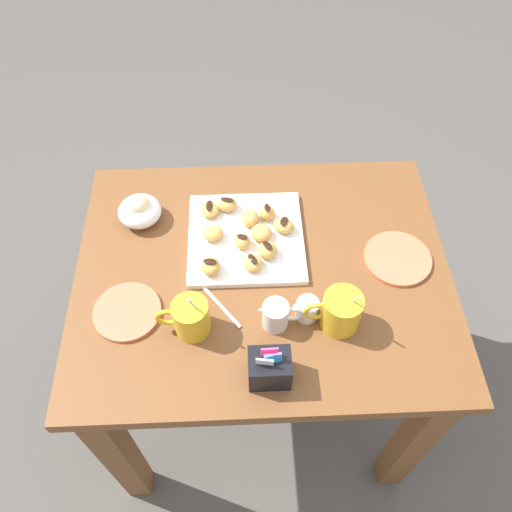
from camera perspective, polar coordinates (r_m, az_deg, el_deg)
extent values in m
plane|color=#514C47|center=(1.96, 0.51, -14.32)|extent=(8.00, 8.00, 0.00)
cube|color=brown|center=(1.30, 0.74, -2.00)|extent=(0.93, 0.74, 0.04)
cube|color=brown|center=(1.85, 12.78, -0.19)|extent=(0.07, 0.07, 0.72)
cube|color=brown|center=(1.83, -12.68, -1.04)|extent=(0.07, 0.07, 0.72)
cube|color=brown|center=(1.58, 16.88, -18.73)|extent=(0.07, 0.07, 0.72)
cube|color=brown|center=(1.56, -14.87, -20.10)|extent=(0.07, 0.07, 0.72)
cube|color=white|center=(1.34, -1.13, 2.01)|extent=(0.29, 0.29, 0.02)
cylinder|color=gold|center=(1.18, 9.35, -6.04)|extent=(0.09, 0.09, 0.10)
torus|color=gold|center=(1.17, 6.71, -6.06)|extent=(0.06, 0.01, 0.06)
cylinder|color=black|center=(1.15, 9.63, -4.95)|extent=(0.08, 0.08, 0.01)
cylinder|color=silver|center=(1.15, 10.48, -5.04)|extent=(0.01, 0.05, 0.13)
cylinder|color=gold|center=(1.17, -7.13, -6.74)|extent=(0.08, 0.08, 0.09)
torus|color=gold|center=(1.17, -9.66, -6.67)|extent=(0.06, 0.01, 0.06)
cylinder|color=black|center=(1.14, -7.33, -5.73)|extent=(0.07, 0.07, 0.01)
cylinder|color=silver|center=(1.14, -6.48, -5.82)|extent=(0.03, 0.03, 0.12)
cylinder|color=white|center=(1.18, 2.15, -6.54)|extent=(0.06, 0.06, 0.07)
cone|color=white|center=(1.15, 0.77, -5.95)|extent=(0.02, 0.02, 0.02)
torus|color=white|center=(1.18, 4.11, -6.37)|extent=(0.05, 0.01, 0.05)
cylinder|color=white|center=(1.15, 2.20, -5.79)|extent=(0.05, 0.05, 0.01)
cube|color=black|center=(1.12, 1.62, -12.22)|extent=(0.09, 0.07, 0.08)
cube|color=#2D84D1|center=(1.07, 1.90, -11.24)|extent=(0.04, 0.02, 0.03)
cube|color=#EA4C93|center=(1.07, 1.26, -10.54)|extent=(0.04, 0.01, 0.03)
cube|color=white|center=(1.06, 0.97, -11.58)|extent=(0.04, 0.01, 0.03)
cube|color=#EA4C93|center=(1.07, 1.83, -10.97)|extent=(0.04, 0.01, 0.03)
ellipsoid|color=white|center=(1.40, -12.65, 4.83)|extent=(0.11, 0.11, 0.06)
sphere|color=#F4E5B2|center=(1.38, -12.81, 5.42)|extent=(0.06, 0.06, 0.06)
ellipsoid|color=green|center=(1.37, -13.47, 5.92)|extent=(0.03, 0.02, 0.01)
cylinder|color=white|center=(1.20, 5.65, -5.83)|extent=(0.05, 0.05, 0.05)
cone|color=white|center=(1.18, 4.52, -5.45)|extent=(0.02, 0.02, 0.02)
torus|color=white|center=(1.20, 7.37, -5.68)|extent=(0.04, 0.01, 0.04)
cylinder|color=black|center=(1.18, 5.73, -5.30)|extent=(0.04, 0.04, 0.01)
cylinder|color=#E5704C|center=(1.35, 15.29, -0.26)|extent=(0.17, 0.17, 0.01)
cylinder|color=#E5704C|center=(1.25, -13.98, -5.96)|extent=(0.16, 0.16, 0.01)
cube|color=silver|center=(1.23, -3.94, -5.48)|extent=(0.10, 0.12, 0.00)
ellipsoid|color=silver|center=(1.26, -6.01, -3.20)|extent=(0.03, 0.02, 0.01)
ellipsoid|color=#DBA351|center=(1.26, -0.37, -0.81)|extent=(0.05, 0.05, 0.03)
ellipsoid|color=black|center=(1.25, -0.37, -0.36)|extent=(0.03, 0.04, 0.00)
ellipsoid|color=#DBA351|center=(1.38, -5.11, 5.09)|extent=(0.06, 0.06, 0.03)
ellipsoid|color=black|center=(1.36, -5.16, 5.54)|extent=(0.02, 0.04, 0.00)
ellipsoid|color=#DBA351|center=(1.32, -4.80, 2.53)|extent=(0.05, 0.05, 0.03)
ellipsoid|color=#DBA351|center=(1.33, 3.07, 3.35)|extent=(0.07, 0.06, 0.03)
ellipsoid|color=black|center=(1.32, 3.10, 3.85)|extent=(0.03, 0.04, 0.00)
ellipsoid|color=#DBA351|center=(1.36, 1.23, 4.75)|extent=(0.04, 0.04, 0.04)
ellipsoid|color=black|center=(1.34, 1.24, 5.33)|extent=(0.02, 0.03, 0.00)
ellipsoid|color=#DBA351|center=(1.30, -1.53, 1.63)|extent=(0.04, 0.04, 0.03)
ellipsoid|color=black|center=(1.29, -1.54, 2.13)|extent=(0.03, 0.02, 0.00)
ellipsoid|color=#DBA351|center=(1.26, -5.02, -1.14)|extent=(0.06, 0.06, 0.04)
ellipsoid|color=black|center=(1.24, -5.09, -0.62)|extent=(0.04, 0.02, 0.00)
ellipsoid|color=#DBA351|center=(1.38, -3.17, 5.68)|extent=(0.05, 0.04, 0.03)
ellipsoid|color=black|center=(1.37, -3.20, 6.21)|extent=(0.04, 0.02, 0.00)
ellipsoid|color=#DBA351|center=(1.35, -0.67, 4.23)|extent=(0.05, 0.06, 0.03)
ellipsoid|color=#DBA351|center=(1.32, 0.59, 2.59)|extent=(0.08, 0.08, 0.03)
ellipsoid|color=#DBA351|center=(1.28, 1.27, 0.64)|extent=(0.07, 0.07, 0.04)
ellipsoid|color=black|center=(1.27, 1.29, 1.16)|extent=(0.03, 0.04, 0.00)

